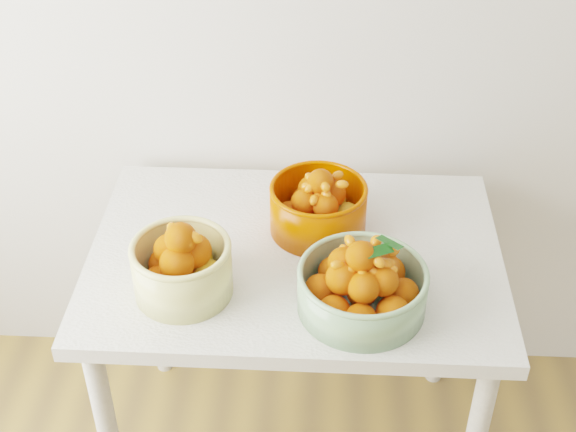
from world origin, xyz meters
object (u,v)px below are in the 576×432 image
bowl_green (362,286)px  bowl_orange (318,207)px  bowl_cream (182,266)px  table (295,281)px

bowl_green → bowl_orange: bowl_green is taller
bowl_cream → bowl_orange: bearing=39.6°
table → bowl_cream: bowl_cream is taller
bowl_orange → bowl_cream: bearing=-140.4°
bowl_orange → bowl_green: bearing=-69.8°
bowl_green → bowl_orange: (-0.10, 0.28, 0.00)m
table → bowl_cream: 0.34m
table → bowl_orange: bearing=60.4°
bowl_orange → table: bearing=-119.6°
table → bowl_green: size_ratio=2.77×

